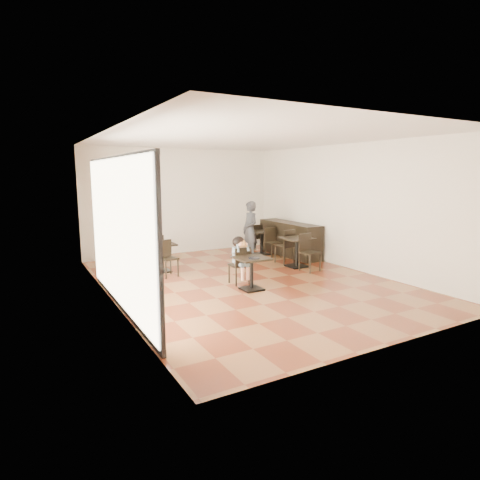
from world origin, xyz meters
TOP-DOWN VIEW (x-y plane):
  - floor at (0.00, 0.00)m, footprint 6.00×8.00m
  - ceiling at (0.00, 0.00)m, footprint 6.00×8.00m
  - wall_back at (0.00, 4.00)m, footprint 6.00×0.01m
  - wall_front at (0.00, -4.00)m, footprint 6.00×0.01m
  - wall_left at (-3.00, 0.00)m, footprint 0.01×8.00m
  - wall_right at (3.00, 0.00)m, footprint 0.01×8.00m
  - storefront_window at (-2.97, -0.50)m, footprint 0.04×4.50m
  - child_table at (-0.26, -0.60)m, footprint 0.66×0.66m
  - child_chair at (-0.26, -0.05)m, footprint 0.38×0.38m
  - child at (-0.26, -0.05)m, footprint 0.38×0.53m
  - plate at (-0.26, -0.70)m, footprint 0.24×0.24m
  - pizza_slice at (-0.26, -0.24)m, footprint 0.25×0.19m
  - adult_patron at (1.37, 2.19)m, footprint 0.42×0.62m
  - cafe_table_mid at (1.88, 0.64)m, footprint 0.84×0.84m
  - cafe_table_left at (-1.42, 1.89)m, footprint 0.81×0.81m
  - cafe_table_back at (1.96, 2.49)m, footprint 0.71×0.71m
  - chair_mid_a at (1.88, 1.19)m, footprint 0.48×0.48m
  - chair_mid_b at (1.88, 0.09)m, footprint 0.48×0.48m
  - chair_left_a at (-1.42, 2.44)m, footprint 0.46×0.46m
  - chair_left_b at (-1.42, 1.34)m, footprint 0.46×0.46m
  - chair_back_a at (2.02, 3.04)m, footprint 0.41×0.41m
  - chair_back_b at (2.02, 1.94)m, footprint 0.41×0.41m
  - service_counter at (2.65, 2.00)m, footprint 0.60×2.40m

SIDE VIEW (x-z plane):
  - floor at x=0.00m, z-range -0.01..0.01m
  - child_table at x=-0.26m, z-range 0.00..0.70m
  - cafe_table_left at x=-1.42m, z-range 0.00..0.72m
  - cafe_table_back at x=1.96m, z-range 0.00..0.73m
  - cafe_table_mid at x=1.88m, z-range 0.00..0.78m
  - child_chair at x=-0.26m, z-range 0.00..0.84m
  - chair_left_a at x=-1.42m, z-range 0.00..0.87m
  - chair_left_b at x=-1.42m, z-range 0.00..0.87m
  - chair_back_a at x=2.02m, z-range 0.00..0.87m
  - chair_back_b at x=2.02m, z-range 0.00..0.87m
  - chair_mid_a at x=1.88m, z-range 0.00..0.94m
  - chair_mid_b at x=1.88m, z-range 0.00..0.94m
  - service_counter at x=2.65m, z-range 0.00..1.00m
  - child at x=-0.26m, z-range 0.00..1.06m
  - plate at x=-0.26m, z-range 0.70..0.72m
  - adult_patron at x=1.37m, z-range 0.00..1.66m
  - pizza_slice at x=-0.26m, z-range 0.89..0.95m
  - storefront_window at x=-2.97m, z-range 0.10..2.70m
  - wall_back at x=0.00m, z-range 0.00..3.20m
  - wall_front at x=0.00m, z-range 0.00..3.20m
  - wall_left at x=-3.00m, z-range 0.00..3.20m
  - wall_right at x=3.00m, z-range 0.00..3.20m
  - ceiling at x=0.00m, z-range 3.20..3.21m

